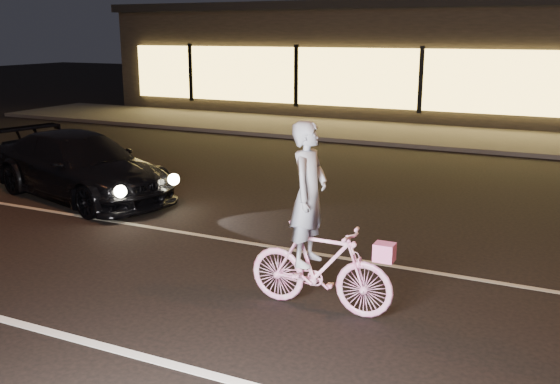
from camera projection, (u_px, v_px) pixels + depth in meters
The scene contains 7 objects.
ground at pixel (146, 285), 7.97m from camera, with size 90.00×90.00×0.00m, color black.
lane_stripe_near at pixel (59, 335), 6.65m from camera, with size 60.00×0.12×0.01m, color silver.
lane_stripe_far at pixel (225, 239), 9.71m from camera, with size 60.00×0.10×0.01m, color gray.
sidewalk at pixel (405, 134), 19.32m from camera, with size 30.00×4.00×0.12m, color #383533.
storefront at pixel (447, 58), 24.02m from camera, with size 25.40×8.42×4.20m.
cyclist at pixel (317, 245), 7.10m from camera, with size 1.74×0.60×2.20m.
sedan at pixel (81, 166), 12.02m from camera, with size 4.61×2.79×1.25m.
Camera 1 is at (4.73, -5.96, 3.14)m, focal length 40.00 mm.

